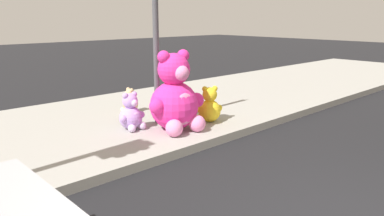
{
  "coord_description": "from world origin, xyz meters",
  "views": [
    {
      "loc": [
        -3.12,
        -1.02,
        2.12
      ],
      "look_at": [
        1.15,
        3.6,
        0.55
      ],
      "focal_mm": 34.39,
      "sensor_mm": 36.0,
      "label": 1
    }
  ],
  "objects_px": {
    "sign_pole": "(156,32)",
    "plush_yellow": "(209,107)",
    "plush_pink_large": "(175,99)",
    "plush_lavender": "(131,115)",
    "plush_tan": "(130,102)",
    "plush_white": "(187,107)"
  },
  "relations": [
    {
      "from": "plush_yellow",
      "to": "plush_lavender",
      "type": "xyz_separation_m",
      "value": [
        -1.39,
        0.59,
        -0.01
      ]
    },
    {
      "from": "plush_pink_large",
      "to": "plush_tan",
      "type": "distance_m",
      "value": 1.64
    },
    {
      "from": "plush_tan",
      "to": "plush_lavender",
      "type": "distance_m",
      "value": 1.23
    },
    {
      "from": "sign_pole",
      "to": "plush_yellow",
      "type": "xyz_separation_m",
      "value": [
        0.77,
        -0.62,
        -1.42
      ]
    },
    {
      "from": "sign_pole",
      "to": "plush_pink_large",
      "type": "height_order",
      "value": "sign_pole"
    },
    {
      "from": "plush_yellow",
      "to": "plush_white",
      "type": "bearing_deg",
      "value": 98.0
    },
    {
      "from": "plush_white",
      "to": "plush_lavender",
      "type": "bearing_deg",
      "value": 178.69
    },
    {
      "from": "plush_pink_large",
      "to": "plush_yellow",
      "type": "xyz_separation_m",
      "value": [
        0.82,
        -0.03,
        -0.29
      ]
    },
    {
      "from": "sign_pole",
      "to": "plush_white",
      "type": "xyz_separation_m",
      "value": [
        0.69,
        -0.07,
        -1.5
      ]
    },
    {
      "from": "sign_pole",
      "to": "plush_pink_large",
      "type": "relative_size",
      "value": 2.26
    },
    {
      "from": "sign_pole",
      "to": "plush_lavender",
      "type": "distance_m",
      "value": 1.56
    },
    {
      "from": "plush_lavender",
      "to": "sign_pole",
      "type": "bearing_deg",
      "value": 3.37
    },
    {
      "from": "plush_tan",
      "to": "plush_white",
      "type": "relative_size",
      "value": 1.06
    },
    {
      "from": "sign_pole",
      "to": "plush_yellow",
      "type": "height_order",
      "value": "sign_pole"
    },
    {
      "from": "plush_pink_large",
      "to": "plush_tan",
      "type": "bearing_deg",
      "value": 86.84
    },
    {
      "from": "plush_tan",
      "to": "sign_pole",
      "type": "bearing_deg",
      "value": -92.01
    },
    {
      "from": "plush_white",
      "to": "plush_pink_large",
      "type": "bearing_deg",
      "value": -144.79
    },
    {
      "from": "plush_white",
      "to": "plush_yellow",
      "type": "bearing_deg",
      "value": -82.0
    },
    {
      "from": "sign_pole",
      "to": "plush_pink_large",
      "type": "xyz_separation_m",
      "value": [
        -0.05,
        -0.59,
        -1.13
      ]
    },
    {
      "from": "plush_pink_large",
      "to": "plush_white",
      "type": "height_order",
      "value": "plush_pink_large"
    },
    {
      "from": "sign_pole",
      "to": "plush_yellow",
      "type": "bearing_deg",
      "value": -38.96
    },
    {
      "from": "plush_tan",
      "to": "plush_yellow",
      "type": "distance_m",
      "value": 1.79
    }
  ]
}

